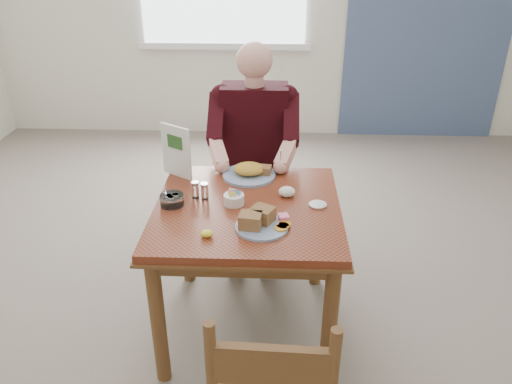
{
  "coord_description": "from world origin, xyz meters",
  "views": [
    {
      "loc": [
        0.13,
        -2.12,
        1.93
      ],
      "look_at": [
        0.04,
        0.0,
        0.82
      ],
      "focal_mm": 35.0,
      "sensor_mm": 36.0,
      "label": 1
    }
  ],
  "objects_px": {
    "chair_far": "(255,183)",
    "diner": "(254,140)",
    "near_plate": "(260,221)",
    "far_plate": "(250,172)",
    "table": "(248,225)"
  },
  "relations": [
    {
      "from": "chair_far",
      "to": "diner",
      "type": "xyz_separation_m",
      "value": [
        0.0,
        -0.09,
        0.33
      ]
    },
    {
      "from": "diner",
      "to": "chair_far",
      "type": "bearing_deg",
      "value": 90.01
    },
    {
      "from": "diner",
      "to": "near_plate",
      "type": "xyz_separation_m",
      "value": [
        0.07,
        -0.9,
        -0.03
      ]
    },
    {
      "from": "diner",
      "to": "near_plate",
      "type": "distance_m",
      "value": 0.91
    },
    {
      "from": "far_plate",
      "to": "table",
      "type": "bearing_deg",
      "value": -89.3
    },
    {
      "from": "far_plate",
      "to": "chair_far",
      "type": "bearing_deg",
      "value": 89.52
    },
    {
      "from": "near_plate",
      "to": "table",
      "type": "bearing_deg",
      "value": 109.36
    },
    {
      "from": "near_plate",
      "to": "far_plate",
      "type": "distance_m",
      "value": 0.53
    },
    {
      "from": "diner",
      "to": "near_plate",
      "type": "bearing_deg",
      "value": -85.63
    },
    {
      "from": "near_plate",
      "to": "far_plate",
      "type": "height_order",
      "value": "near_plate"
    },
    {
      "from": "diner",
      "to": "far_plate",
      "type": "relative_size",
      "value": 4.28
    },
    {
      "from": "diner",
      "to": "table",
      "type": "bearing_deg",
      "value": -90.0
    },
    {
      "from": "table",
      "to": "near_plate",
      "type": "xyz_separation_m",
      "value": [
        0.07,
        -0.2,
        0.14
      ]
    },
    {
      "from": "table",
      "to": "far_plate",
      "type": "bearing_deg",
      "value": 90.7
    },
    {
      "from": "table",
      "to": "diner",
      "type": "bearing_deg",
      "value": 90.0
    }
  ]
}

